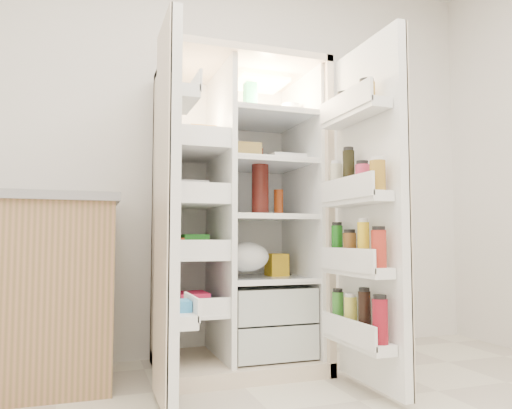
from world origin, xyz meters
name	(u,v)px	position (x,y,z in m)	size (l,w,h in m)	color
wall_back	(211,150)	(0.00, 2.00, 1.35)	(4.00, 0.02, 2.70)	white
refrigerator	(238,241)	(0.08, 1.65, 0.74)	(0.92, 0.70, 1.80)	beige
freezer_door	(168,209)	(-0.43, 1.05, 0.89)	(0.15, 0.40, 1.72)	white
fridge_door	(367,215)	(0.55, 0.96, 0.87)	(0.17, 0.58, 1.72)	white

